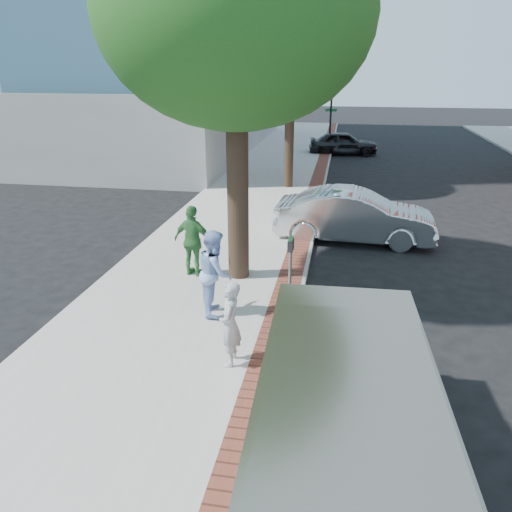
% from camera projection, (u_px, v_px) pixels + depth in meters
% --- Properties ---
extents(ground, '(120.00, 120.00, 0.00)m').
position_uv_depth(ground, '(248.00, 317.00, 10.92)').
color(ground, black).
rests_on(ground, ground).
extents(sidewalk, '(5.00, 60.00, 0.15)m').
position_uv_depth(sidewalk, '(249.00, 211.00, 18.48)').
color(sidewalk, '#9E9991').
rests_on(sidewalk, ground).
extents(brick_strip, '(0.60, 60.00, 0.01)m').
position_uv_depth(brick_strip, '(308.00, 212.00, 18.10)').
color(brick_strip, brown).
rests_on(brick_strip, sidewalk).
extents(curb, '(0.10, 60.00, 0.15)m').
position_uv_depth(curb, '(318.00, 215.00, 18.07)').
color(curb, gray).
rests_on(curb, ground).
extents(office_base, '(18.20, 22.20, 4.00)m').
position_uv_depth(office_base, '(116.00, 116.00, 32.52)').
color(office_base, gray).
rests_on(office_base, ground).
extents(signal_near, '(0.70, 0.15, 3.80)m').
position_uv_depth(signal_near, '(331.00, 116.00, 30.18)').
color(signal_near, black).
rests_on(signal_near, ground).
extents(tree_near, '(6.00, 6.00, 8.51)m').
position_uv_depth(tree_near, '(235.00, 14.00, 10.54)').
color(tree_near, black).
rests_on(tree_near, sidewalk).
extents(tree_far, '(4.80, 4.80, 7.14)m').
position_uv_depth(tree_far, '(291.00, 61.00, 20.12)').
color(tree_far, black).
rests_on(tree_far, sidewalk).
extents(parking_meter, '(0.12, 0.32, 1.47)m').
position_uv_depth(parking_meter, '(291.00, 254.00, 11.14)').
color(parking_meter, gray).
rests_on(parking_meter, sidewalk).
extents(person_gray, '(0.42, 0.60, 1.56)m').
position_uv_depth(person_gray, '(230.00, 324.00, 8.70)').
color(person_gray, '#A7A7AC').
rests_on(person_gray, sidewalk).
extents(person_officer, '(0.90, 1.04, 1.85)m').
position_uv_depth(person_officer, '(215.00, 272.00, 10.50)').
color(person_officer, '#90ADDF').
rests_on(person_officer, sidewalk).
extents(person_green, '(1.14, 0.68, 1.81)m').
position_uv_depth(person_green, '(193.00, 241.00, 12.41)').
color(person_green, '#387C3A').
rests_on(person_green, sidewalk).
extents(sedan_silver, '(4.92, 1.92, 1.60)m').
position_uv_depth(sedan_silver, '(355.00, 216.00, 15.37)').
color(sedan_silver, silver).
rests_on(sedan_silver, ground).
extents(bg_car, '(4.27, 2.11, 1.40)m').
position_uv_depth(bg_car, '(343.00, 143.00, 30.33)').
color(bg_car, black).
rests_on(bg_car, ground).
extents(van, '(2.24, 5.47, 1.99)m').
position_uv_depth(van, '(345.00, 424.00, 6.05)').
color(van, gray).
rests_on(van, ground).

